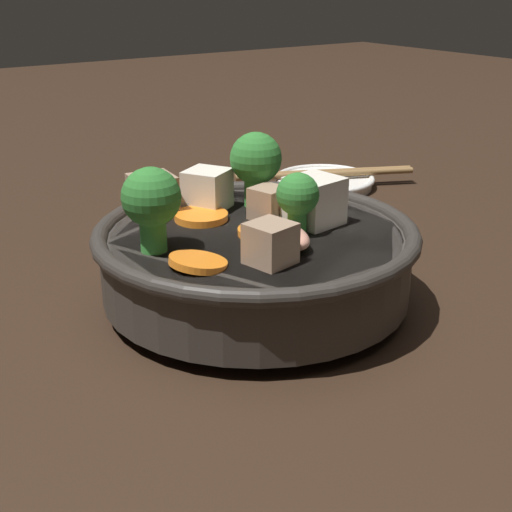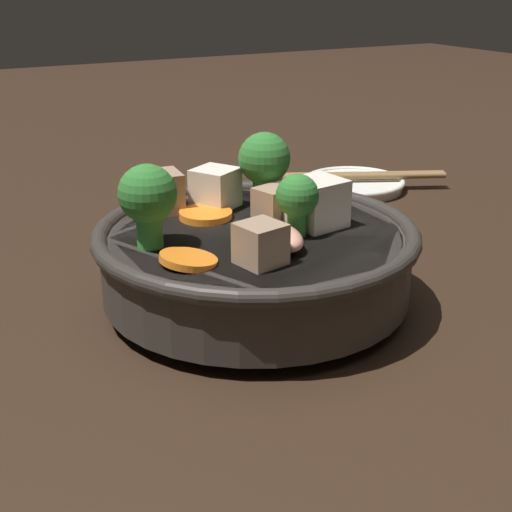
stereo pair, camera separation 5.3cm
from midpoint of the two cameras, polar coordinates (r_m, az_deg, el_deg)
ground_plane at (r=0.54m, az=-2.79°, el=-3.82°), size 3.00×3.00×0.00m
stirfry_bowl at (r=0.53m, az=-3.00°, el=0.38°), size 0.24×0.24×0.12m
side_saucer at (r=0.83m, az=3.69°, el=5.98°), size 0.12×0.12×0.01m
chopsticks_pair at (r=0.83m, az=3.71°, el=6.61°), size 0.20×0.10×0.01m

